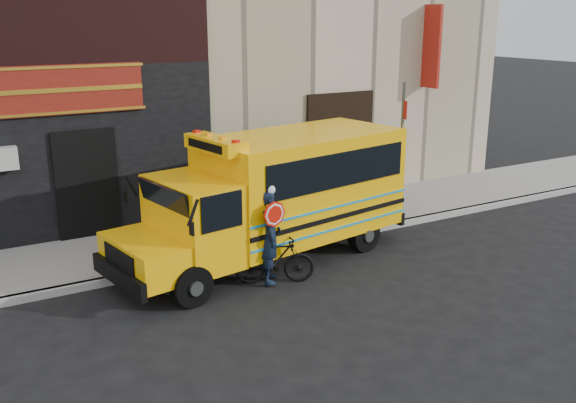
# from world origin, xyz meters

# --- Properties ---
(ground) EXTENTS (120.00, 120.00, 0.00)m
(ground) POSITION_xyz_m (0.00, 0.00, 0.00)
(ground) COLOR black
(ground) RESTS_ON ground
(curb) EXTENTS (40.00, 0.20, 0.15)m
(curb) POSITION_xyz_m (0.00, 2.60, 0.07)
(curb) COLOR #9C9C96
(curb) RESTS_ON ground
(sidewalk) EXTENTS (40.00, 3.00, 0.15)m
(sidewalk) POSITION_xyz_m (0.00, 4.10, 0.07)
(sidewalk) COLOR gray
(sidewalk) RESTS_ON ground
(school_bus) EXTENTS (7.16, 3.28, 2.92)m
(school_bus) POSITION_xyz_m (0.22, 2.26, 1.51)
(school_bus) COLOR black
(school_bus) RESTS_ON ground
(sign_pole) EXTENTS (0.12, 0.31, 3.64)m
(sign_pole) POSITION_xyz_m (4.24, 2.99, 1.99)
(sign_pole) COLOR #474F4A
(sign_pole) RESTS_ON ground
(bicycle) EXTENTS (1.66, 1.07, 0.97)m
(bicycle) POSITION_xyz_m (-0.55, 1.00, 0.49)
(bicycle) COLOR black
(bicycle) RESTS_ON ground
(cyclist) EXTENTS (0.72, 0.84, 1.95)m
(cyclist) POSITION_xyz_m (-0.64, 1.05, 0.97)
(cyclist) COLOR black
(cyclist) RESTS_ON ground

